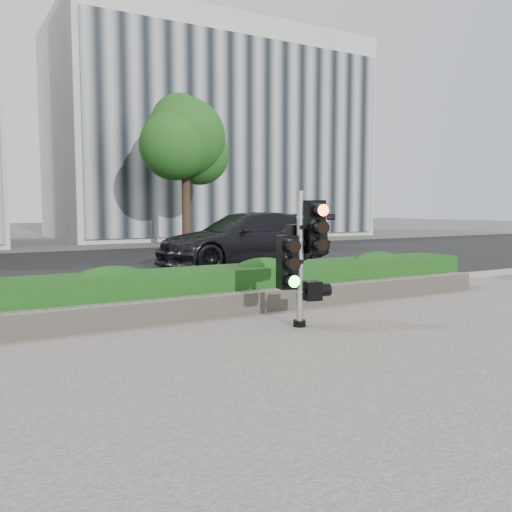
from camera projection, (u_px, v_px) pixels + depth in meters
name	position (u px, v px, depth m)	size (l,w,h in m)	color
ground	(265.00, 347.00, 6.73)	(120.00, 120.00, 0.00)	#51514C
sidewalk	(418.00, 411.00, 4.58)	(16.00, 11.00, 0.03)	#9E9389
road	(83.00, 268.00, 15.34)	(60.00, 13.00, 0.02)	black
curb	(172.00, 304.00, 9.44)	(60.00, 0.25, 0.12)	gray
stone_wall	(201.00, 307.00, 8.35)	(12.00, 0.32, 0.34)	gray
hedge	(185.00, 291.00, 8.89)	(12.00, 1.00, 0.68)	#2D7223
building_right	(208.00, 138.00, 33.22)	(18.00, 10.00, 12.00)	#B7B7B2
tree_right	(184.00, 141.00, 22.46)	(4.10, 3.58, 6.53)	black
traffic_signal	(301.00, 252.00, 7.70)	(0.70, 0.55, 1.93)	black
car_dark	(245.00, 239.00, 15.90)	(2.20, 5.41, 1.57)	black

